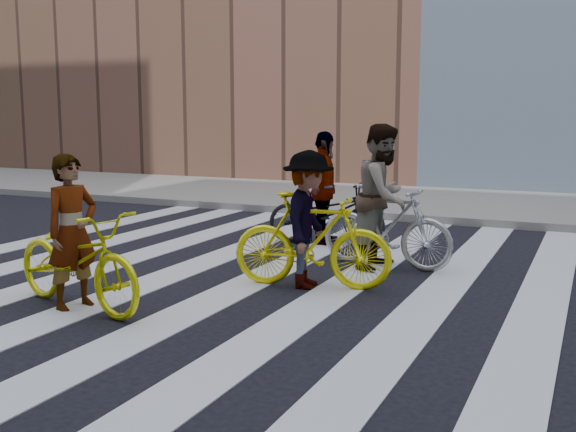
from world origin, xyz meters
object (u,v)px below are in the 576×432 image
Objects in this scene: rider_left at (72,232)px; rider_rear at (324,188)px; rider_mid at (383,196)px; bike_silver_mid at (386,226)px; bike_yellow_left at (77,259)px; rider_right at (308,220)px; bike_yellow_right at (312,241)px; bike_dark_rear at (326,214)px.

rider_rear is at bearing -0.25° from rider_left.
bike_silver_mid is at bearing -83.80° from rider_mid.
rider_right is at bearing -31.88° from bike_yellow_left.
rider_rear is (-0.83, 2.56, 0.08)m from rider_right.
bike_yellow_right is 0.99× the size of rider_mid.
rider_left is at bearing 149.67° from rider_mid.
bike_silver_mid is 4.06m from rider_left.
rider_mid reaches higher than rider_left.
rider_mid is 1.08× the size of rider_rear.
bike_yellow_right reaches higher than bike_yellow_left.
rider_left reaches higher than bike_yellow_right.
rider_mid is (1.27, -1.16, 0.47)m from bike_dark_rear.
rider_left is 4.02m from rider_mid.
rider_rear reaches higher than bike_yellow_left.
bike_dark_rear is 1.15× the size of rider_right.
bike_yellow_right is at bearing -32.64° from bike_yellow_left.
rider_mid is (-0.05, 0.00, 0.40)m from bike_silver_mid.
bike_dark_rear is at bearing 6.45° from rider_right.
bike_silver_mid is at bearing -23.01° from bike_yellow_left.
rider_rear reaches higher than bike_dark_rear.
bike_silver_mid is 1.48m from bike_yellow_right.
rider_left is 0.85× the size of rider_mid.
bike_dark_rear is at bearing -0.25° from bike_yellow_left.
bike_silver_mid is 1.04× the size of rider_rear.
bike_dark_rear is at bearing -0.87° from rider_left.
rider_rear reaches higher than bike_silver_mid.
rider_right is (-0.05, -0.00, 0.25)m from bike_yellow_right.
rider_right is at bearing 167.03° from rider_mid.
bike_dark_rear is (1.08, 4.39, -0.04)m from bike_yellow_left.
bike_silver_mid is at bearing -139.59° from bike_dark_rear.
bike_yellow_right is at bearing -33.38° from rider_left.
bike_yellow_right is at bearing -170.26° from bike_dark_rear.
rider_rear reaches higher than bike_yellow_right.
rider_right reaches higher than bike_dark_rear.
rider_left is at bearing 122.60° from bike_yellow_right.
rider_right is (1.90, 1.83, -0.00)m from rider_left.
bike_yellow_left is 4.52m from rider_rear.
rider_right is (1.85, 1.83, 0.28)m from bike_yellow_left.
rider_rear is (-0.05, 0.00, 0.40)m from bike_dark_rear.
rider_left is (-1.95, -1.83, 0.25)m from bike_yellow_right.
rider_rear is at bearing 81.79° from bike_dark_rear.
bike_dark_rear is (-1.32, 1.16, -0.07)m from bike_silver_mid.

